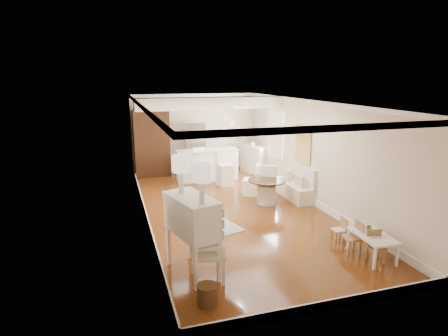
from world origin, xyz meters
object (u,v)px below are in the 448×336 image
gustavian_armchair (208,252)px  breakfast_counter (207,165)px  secretary_bureau (192,236)px  dining_table (267,192)px  bar_stool_left (202,165)px  fridge (205,148)px  kids_chair_a (352,237)px  bar_stool_right (225,169)px  kids_chair_c (376,247)px  wicker_basket (207,295)px  kids_table (372,246)px  sideboard (254,159)px  pantry_cabinet (152,143)px  slip_chair_near (267,185)px  kids_chair_b (339,229)px  slip_chair_far (251,179)px

gustavian_armchair → breakfast_counter: size_ratio=0.51×
secretary_bureau → dining_table: 4.09m
bar_stool_left → fridge: (0.45, 1.30, 0.33)m
kids_chair_a → bar_stool_right: bearing=-162.1°
kids_chair_a → breakfast_counter: 6.21m
kids_chair_c → secretary_bureau: bearing=-178.3°
wicker_basket → kids_table: size_ratio=0.34×
dining_table → sideboard: (0.94, 3.30, 0.15)m
dining_table → bar_stool_left: bearing=113.9°
secretary_bureau → bar_stool_left: secretary_bureau is taller
secretary_bureau → pantry_cabinet: (0.10, 6.99, 0.43)m
secretary_bureau → kids_chair_c: size_ratio=2.36×
dining_table → sideboard: size_ratio=0.99×
fridge → slip_chair_near: bearing=-78.5°
bar_stool_right → fridge: fridge is taller
wicker_basket → kids_chair_c: kids_chair_c is taller
bar_stool_right → fridge: (-0.17, 1.88, 0.35)m
slip_chair_near → dining_table: bearing=-88.4°
kids_table → breakfast_counter: breakfast_counter is taller
secretary_bureau → fridge: 7.25m
gustavian_armchair → dining_table: size_ratio=1.02×
bar_stool_left → slip_chair_near: bearing=-80.9°
slip_chair_near → wicker_basket: bearing=-94.7°
dining_table → fridge: fridge is taller
kids_table → kids_chair_b: size_ratio=1.79×
kids_chair_c → bar_stool_right: size_ratio=0.55×
kids_chair_b → sideboard: sideboard is taller
sideboard → pantry_cabinet: bearing=149.3°
slip_chair_far → bar_stool_right: (-0.46, 1.14, 0.09)m
gustavian_armchair → sideboard: size_ratio=1.01×
gustavian_armchair → fridge: size_ratio=0.58×
kids_chair_a → kids_chair_b: 0.53m
kids_table → wicker_basket: bearing=-170.9°
kids_chair_c → bar_stool_right: 5.81m
secretary_bureau → dining_table: (2.72, 3.03, -0.37)m
gustavian_armchair → kids_chair_a: 3.00m
breakfast_counter → sideboard: size_ratio=1.98×
kids_chair_b → fridge: size_ratio=0.29×
slip_chair_near → fridge: size_ratio=0.56×
kids_table → kids_chair_c: kids_chair_c is taller
breakfast_counter → slip_chair_near: bearing=-70.6°
kids_chair_b → bar_stool_left: 5.55m
kids_chair_c → pantry_cabinet: size_ratio=0.26×
pantry_cabinet → kids_chair_b: bearing=-64.5°
secretary_bureau → kids_chair_c: bearing=-26.7°
bar_stool_right → kids_table: bearing=-86.7°
gustavian_armchair → fridge: bearing=-5.3°
bar_stool_right → sideboard: bearing=30.2°
kids_table → kids_chair_c: size_ratio=1.55×
slip_chair_near → pantry_cabinet: bearing=154.0°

